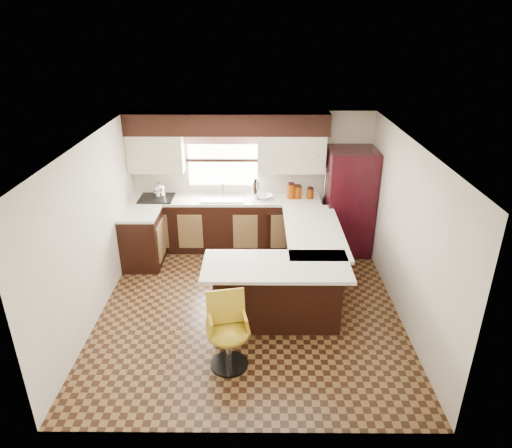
{
  "coord_description": "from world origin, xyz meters",
  "views": [
    {
      "loc": [
        0.13,
        -5.52,
        3.81
      ],
      "look_at": [
        0.09,
        0.45,
        1.11
      ],
      "focal_mm": 32.0,
      "sensor_mm": 36.0,
      "label": 1
    }
  ],
  "objects_px": {
    "bar_chair": "(228,334)",
    "peninsula_return": "(277,294)",
    "refrigerator": "(349,202)",
    "peninsula_long": "(309,259)"
  },
  "relations": [
    {
      "from": "peninsula_return",
      "to": "refrigerator",
      "type": "bearing_deg",
      "value": 58.82
    },
    {
      "from": "peninsula_return",
      "to": "refrigerator",
      "type": "distance_m",
      "value": 2.57
    },
    {
      "from": "peninsula_return",
      "to": "bar_chair",
      "type": "xyz_separation_m",
      "value": [
        -0.59,
        -0.87,
        0.01
      ]
    },
    {
      "from": "refrigerator",
      "to": "bar_chair",
      "type": "relative_size",
      "value": 1.99
    },
    {
      "from": "refrigerator",
      "to": "bar_chair",
      "type": "xyz_separation_m",
      "value": [
        -1.9,
        -3.04,
        -0.46
      ]
    },
    {
      "from": "peninsula_long",
      "to": "refrigerator",
      "type": "xyz_separation_m",
      "value": [
        0.78,
        1.19,
        0.47
      ]
    },
    {
      "from": "peninsula_long",
      "to": "refrigerator",
      "type": "bearing_deg",
      "value": 56.59
    },
    {
      "from": "peninsula_long",
      "to": "bar_chair",
      "type": "relative_size",
      "value": 2.1
    },
    {
      "from": "peninsula_return",
      "to": "peninsula_long",
      "type": "bearing_deg",
      "value": 61.7
    },
    {
      "from": "bar_chair",
      "to": "peninsula_return",
      "type": "bearing_deg",
      "value": 44.05
    }
  ]
}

